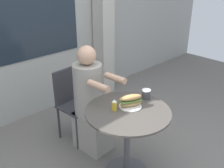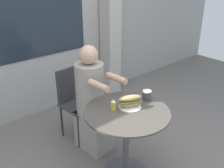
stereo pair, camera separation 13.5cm
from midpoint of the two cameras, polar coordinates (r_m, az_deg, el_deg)
The scene contains 8 objects.
storefront_wall at distance 3.61m, azimuth -15.68°, elevation 14.68°, with size 8.00×0.09×2.80m.
lattice_pillar at distance 4.11m, azimuth 0.66°, elevation 13.82°, with size 0.24×0.24×2.40m.
cafe_table at distance 2.54m, azimuth 4.72°, elevation -9.62°, with size 0.80×0.80×0.74m.
diner_chair at distance 3.17m, azimuth -6.93°, elevation -2.76°, with size 0.41×0.41×0.87m.
seated_diner at distance 2.92m, azimuth -3.00°, elevation -4.71°, with size 0.35×0.58×1.23m.
sandwich_on_plate at distance 2.47m, azimuth 5.53°, elevation -3.94°, with size 0.23×0.21×0.12m.
drink_cup at distance 2.64m, azimuth 9.05°, elevation -2.40°, with size 0.09×0.09×0.10m.
condiment_bottle at distance 2.42m, azimuth 1.90°, elevation -4.63°, with size 0.05×0.05×0.11m.
Camera 2 is at (-1.46, -1.50, 1.98)m, focal length 42.00 mm.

